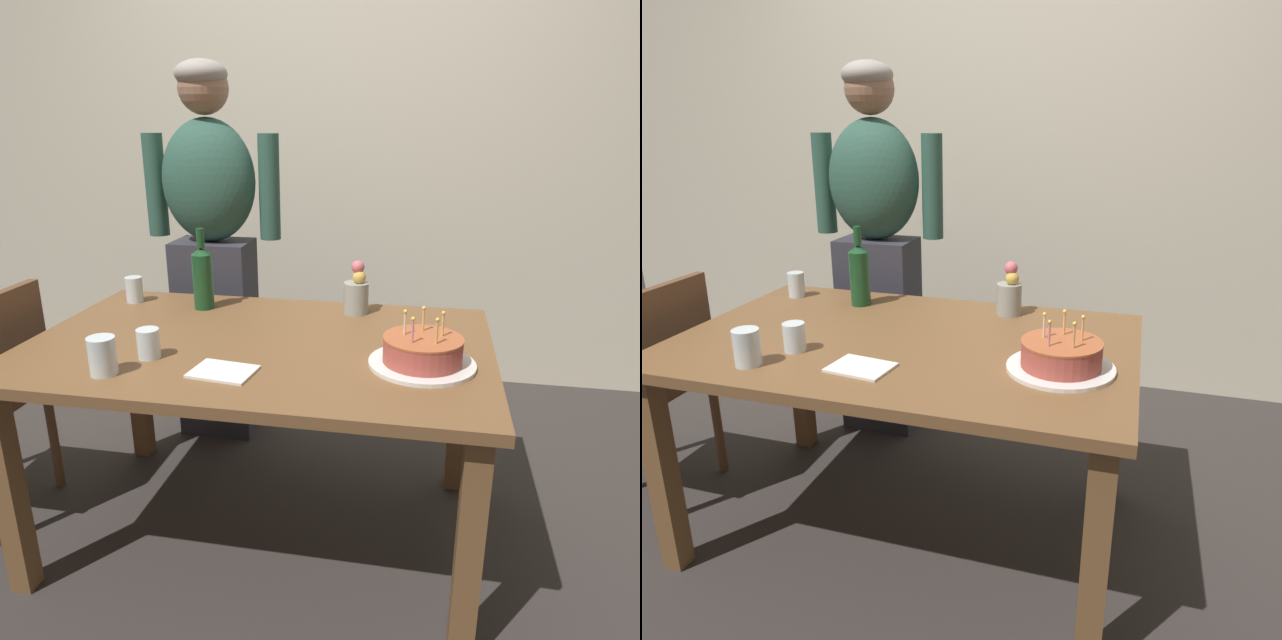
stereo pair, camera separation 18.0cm
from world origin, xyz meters
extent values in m
plane|color=#332D2B|center=(0.00, 0.00, 0.00)|extent=(10.00, 10.00, 0.00)
cube|color=beige|center=(0.00, 1.55, 1.30)|extent=(5.20, 0.10, 2.60)
cube|color=brown|center=(0.00, 0.00, 0.72)|extent=(1.50, 0.96, 0.03)
cube|color=brown|center=(-0.68, -0.41, 0.35)|extent=(0.07, 0.07, 0.70)
cube|color=brown|center=(0.68, -0.41, 0.35)|extent=(0.07, 0.07, 0.70)
cube|color=brown|center=(-0.68, 0.41, 0.35)|extent=(0.07, 0.07, 0.70)
cube|color=brown|center=(0.68, 0.41, 0.35)|extent=(0.07, 0.07, 0.70)
cylinder|color=white|center=(0.53, -0.11, 0.75)|extent=(0.31, 0.31, 0.01)
cylinder|color=#B24C42|center=(0.53, -0.11, 0.79)|extent=(0.23, 0.23, 0.07)
cylinder|color=#B75B33|center=(0.53, -0.11, 0.83)|extent=(0.23, 0.23, 0.01)
cylinder|color=beige|center=(0.47, -0.09, 0.86)|extent=(0.01, 0.01, 0.06)
sphere|color=#F9C64C|center=(0.47, -0.09, 0.90)|extent=(0.01, 0.01, 0.01)
cylinder|color=pink|center=(0.50, -0.16, 0.86)|extent=(0.01, 0.01, 0.06)
sphere|color=#F9C64C|center=(0.50, -0.16, 0.90)|extent=(0.01, 0.01, 0.01)
cylinder|color=#EAB266|center=(0.56, -0.15, 0.86)|extent=(0.01, 0.01, 0.06)
sphere|color=#F9C64C|center=(0.56, -0.15, 0.90)|extent=(0.01, 0.01, 0.01)
cylinder|color=#EAB266|center=(0.58, -0.09, 0.86)|extent=(0.01, 0.01, 0.06)
sphere|color=#F9C64C|center=(0.58, -0.09, 0.90)|extent=(0.01, 0.01, 0.01)
cylinder|color=#EAB266|center=(0.53, -0.05, 0.86)|extent=(0.01, 0.01, 0.06)
sphere|color=#F9C64C|center=(0.53, -0.05, 0.90)|extent=(0.01, 0.01, 0.01)
cylinder|color=silver|center=(-0.36, -0.34, 0.80)|extent=(0.08, 0.08, 0.11)
cylinder|color=silver|center=(-0.29, -0.20, 0.79)|extent=(0.07, 0.07, 0.09)
cylinder|color=silver|center=(-0.61, 0.33, 0.79)|extent=(0.07, 0.07, 0.10)
cylinder|color=#194723|center=(-0.31, 0.31, 0.84)|extent=(0.08, 0.08, 0.21)
cone|color=#194723|center=(-0.31, 0.31, 0.96)|extent=(0.08, 0.08, 0.03)
cylinder|color=#194723|center=(-0.31, 0.31, 1.01)|extent=(0.03, 0.03, 0.07)
cube|color=white|center=(-0.03, -0.27, 0.74)|extent=(0.19, 0.16, 0.01)
cylinder|color=#999E93|center=(0.27, 0.35, 0.80)|extent=(0.09, 0.09, 0.12)
sphere|color=#DB6670|center=(0.28, 0.36, 0.91)|extent=(0.05, 0.05, 0.05)
sphere|color=gold|center=(0.28, 0.35, 0.88)|extent=(0.05, 0.05, 0.05)
cube|color=#33333D|center=(-0.42, 0.71, 0.46)|extent=(0.34, 0.23, 0.92)
ellipsoid|color=#2D5647|center=(-0.42, 0.71, 1.18)|extent=(0.41, 0.27, 0.52)
sphere|color=#936B51|center=(-0.42, 0.71, 1.55)|extent=(0.21, 0.21, 0.21)
ellipsoid|color=gray|center=(-0.42, 0.69, 1.60)|extent=(0.21, 0.21, 0.12)
cylinder|color=#2D5647|center=(-0.16, 0.74, 1.15)|extent=(0.09, 0.09, 0.44)
cylinder|color=#2D5647|center=(-0.68, 0.74, 1.15)|extent=(0.09, 0.09, 0.44)
cube|color=brown|center=(-0.89, -0.07, 0.67)|extent=(0.04, 0.40, 0.40)
cylinder|color=brown|center=(-1.26, 0.11, 0.23)|extent=(0.04, 0.04, 0.45)
cylinder|color=brown|center=(-0.90, 0.11, 0.23)|extent=(0.04, 0.04, 0.45)
cylinder|color=brown|center=(-0.90, -0.25, 0.23)|extent=(0.04, 0.04, 0.45)
camera|label=1|loc=(0.53, -1.72, 1.42)|focal=32.87mm
camera|label=2|loc=(0.71, -1.68, 1.42)|focal=32.87mm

